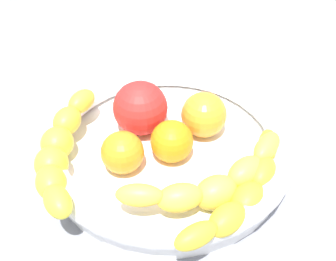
{
  "coord_description": "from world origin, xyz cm",
  "views": [
    {
      "loc": [
        11.39,
        38.03,
        42.8
      ],
      "look_at": [
        0.0,
        0.0,
        8.18
      ],
      "focal_mm": 46.02,
      "sensor_mm": 36.0,
      "label": 1
    }
  ],
  "objects_px": {
    "banana_draped_right": "(60,150)",
    "fruit_bowl": "(168,146)",
    "orange_mid_right": "(174,141)",
    "banana_arching_top": "(213,183)",
    "banana_draped_left": "(244,194)",
    "tomato_red": "(140,108)",
    "orange_front": "(204,115)",
    "orange_mid_left": "(122,152)"
  },
  "relations": [
    {
      "from": "banana_draped_right",
      "to": "fruit_bowl",
      "type": "bearing_deg",
      "value": 178.24
    },
    {
      "from": "fruit_bowl",
      "to": "orange_mid_right",
      "type": "xyz_separation_m",
      "value": [
        -0.0,
        0.02,
        0.02
      ]
    },
    {
      "from": "banana_draped_right",
      "to": "banana_arching_top",
      "type": "height_order",
      "value": "banana_draped_right"
    },
    {
      "from": "fruit_bowl",
      "to": "banana_draped_left",
      "type": "relative_size",
      "value": 1.83
    },
    {
      "from": "orange_mid_right",
      "to": "tomato_red",
      "type": "distance_m",
      "value": 0.07
    },
    {
      "from": "banana_draped_right",
      "to": "banana_arching_top",
      "type": "xyz_separation_m",
      "value": [
        -0.15,
        0.1,
        -0.0
      ]
    },
    {
      "from": "fruit_bowl",
      "to": "orange_front",
      "type": "bearing_deg",
      "value": -162.3
    },
    {
      "from": "banana_draped_right",
      "to": "orange_mid_left",
      "type": "xyz_separation_m",
      "value": [
        -0.07,
        0.02,
        -0.0
      ]
    },
    {
      "from": "banana_draped_left",
      "to": "banana_draped_right",
      "type": "xyz_separation_m",
      "value": [
        0.18,
        -0.12,
        0.0
      ]
    },
    {
      "from": "banana_arching_top",
      "to": "orange_mid_left",
      "type": "height_order",
      "value": "orange_mid_left"
    },
    {
      "from": "banana_arching_top",
      "to": "orange_mid_right",
      "type": "xyz_separation_m",
      "value": [
        0.02,
        -0.08,
        -0.0
      ]
    },
    {
      "from": "orange_front",
      "to": "banana_draped_left",
      "type": "bearing_deg",
      "value": 88.54
    },
    {
      "from": "banana_arching_top",
      "to": "orange_mid_left",
      "type": "bearing_deg",
      "value": -41.94
    },
    {
      "from": "banana_draped_left",
      "to": "orange_mid_right",
      "type": "relative_size",
      "value": 3.29
    },
    {
      "from": "fruit_bowl",
      "to": "banana_draped_left",
      "type": "xyz_separation_m",
      "value": [
        -0.05,
        0.12,
        0.02
      ]
    },
    {
      "from": "fruit_bowl",
      "to": "banana_draped_right",
      "type": "height_order",
      "value": "banana_draped_right"
    },
    {
      "from": "tomato_red",
      "to": "banana_draped_left",
      "type": "bearing_deg",
      "value": 114.29
    },
    {
      "from": "banana_draped_left",
      "to": "banana_arching_top",
      "type": "height_order",
      "value": "banana_arching_top"
    },
    {
      "from": "fruit_bowl",
      "to": "banana_draped_right",
      "type": "distance_m",
      "value": 0.13
    },
    {
      "from": "banana_draped_right",
      "to": "orange_mid_right",
      "type": "distance_m",
      "value": 0.14
    },
    {
      "from": "fruit_bowl",
      "to": "banana_draped_right",
      "type": "relative_size",
      "value": 1.49
    },
    {
      "from": "fruit_bowl",
      "to": "orange_mid_left",
      "type": "relative_size",
      "value": 6.09
    },
    {
      "from": "banana_arching_top",
      "to": "fruit_bowl",
      "type": "bearing_deg",
      "value": -76.15
    },
    {
      "from": "banana_draped_left",
      "to": "orange_front",
      "type": "height_order",
      "value": "orange_front"
    },
    {
      "from": "banana_draped_left",
      "to": "banana_arching_top",
      "type": "relative_size",
      "value": 0.8
    },
    {
      "from": "fruit_bowl",
      "to": "banana_arching_top",
      "type": "xyz_separation_m",
      "value": [
        -0.02,
        0.09,
        0.02
      ]
    },
    {
      "from": "banana_arching_top",
      "to": "orange_mid_left",
      "type": "distance_m",
      "value": 0.11
    },
    {
      "from": "orange_front",
      "to": "orange_mid_right",
      "type": "xyz_separation_m",
      "value": [
        0.05,
        0.03,
        -0.0
      ]
    },
    {
      "from": "banana_arching_top",
      "to": "orange_mid_right",
      "type": "bearing_deg",
      "value": -75.75
    },
    {
      "from": "fruit_bowl",
      "to": "banana_draped_left",
      "type": "distance_m",
      "value": 0.13
    },
    {
      "from": "orange_front",
      "to": "orange_mid_left",
      "type": "height_order",
      "value": "orange_front"
    },
    {
      "from": "tomato_red",
      "to": "orange_front",
      "type": "bearing_deg",
      "value": 159.01
    },
    {
      "from": "banana_draped_right",
      "to": "orange_mid_right",
      "type": "height_order",
      "value": "orange_mid_right"
    },
    {
      "from": "orange_front",
      "to": "tomato_red",
      "type": "xyz_separation_m",
      "value": [
        0.08,
        -0.03,
        0.01
      ]
    },
    {
      "from": "banana_draped_right",
      "to": "banana_arching_top",
      "type": "relative_size",
      "value": 0.98
    },
    {
      "from": "banana_draped_right",
      "to": "tomato_red",
      "type": "xyz_separation_m",
      "value": [
        -0.11,
        -0.04,
        0.01
      ]
    },
    {
      "from": "orange_front",
      "to": "banana_arching_top",
      "type": "bearing_deg",
      "value": 74.6
    },
    {
      "from": "banana_arching_top",
      "to": "tomato_red",
      "type": "xyz_separation_m",
      "value": [
        0.05,
        -0.14,
        0.01
      ]
    },
    {
      "from": "orange_mid_right",
      "to": "banana_draped_right",
      "type": "bearing_deg",
      "value": -8.45
    },
    {
      "from": "banana_draped_right",
      "to": "orange_front",
      "type": "distance_m",
      "value": 0.18
    },
    {
      "from": "banana_draped_left",
      "to": "orange_front",
      "type": "relative_size",
      "value": 2.9
    },
    {
      "from": "orange_front",
      "to": "orange_mid_right",
      "type": "height_order",
      "value": "orange_front"
    }
  ]
}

